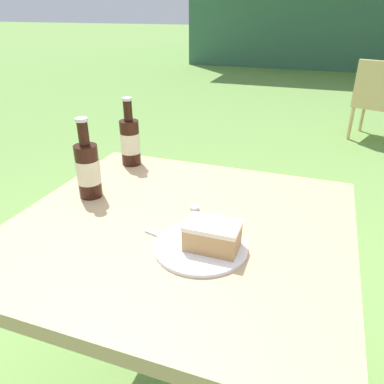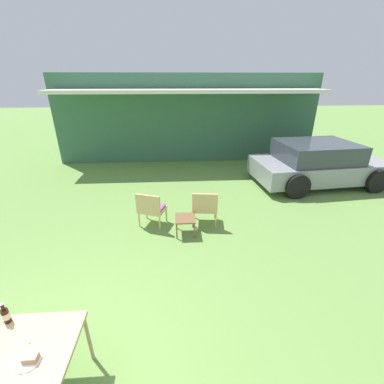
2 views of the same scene
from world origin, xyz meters
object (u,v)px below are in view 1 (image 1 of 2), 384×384
Objects in this scene: cake_on_plate at (207,240)px; cola_bottle_far at (88,169)px; cola_bottle_near at (130,141)px; patio_table at (180,243)px.

cola_bottle_far is at bearing 160.03° from cake_on_plate.
cake_on_plate is 0.47m from cola_bottle_far.
cake_on_plate is 0.63m from cola_bottle_near.
cola_bottle_near reaches higher than patio_table.
cola_bottle_far is (0.01, -0.28, 0.00)m from cola_bottle_near.
patio_table is 3.67× the size of cola_bottle_far.
patio_table is 3.94× the size of cake_on_plate.
patio_table is 0.17m from cake_on_plate.
cake_on_plate is 0.93× the size of cola_bottle_near.
cola_bottle_near and cola_bottle_far have the same top height.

